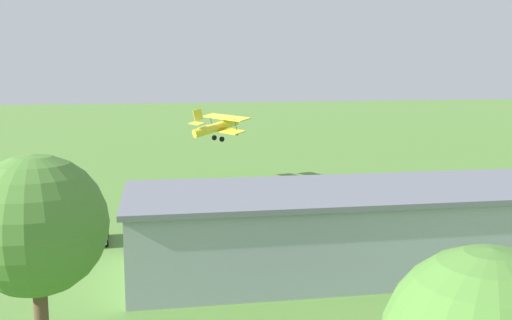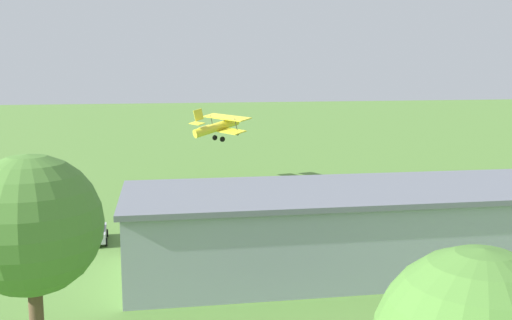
# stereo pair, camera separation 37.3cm
# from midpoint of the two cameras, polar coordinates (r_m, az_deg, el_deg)

# --- Properties ---
(ground_plane) EXTENTS (400.00, 400.00, 0.00)m
(ground_plane) POSITION_cam_midpoint_polar(r_m,az_deg,el_deg) (70.64, 3.34, -2.42)
(ground_plane) COLOR #568438
(hangar) EXTENTS (35.28, 12.67, 5.66)m
(hangar) POSITION_cam_midpoint_polar(r_m,az_deg,el_deg) (41.40, 11.66, -6.45)
(hangar) COLOR #99A3AD
(hangar) RESTS_ON ground_plane
(biplane) EXTENTS (6.95, 9.57, 4.06)m
(biplane) POSITION_cam_midpoint_polar(r_m,az_deg,el_deg) (70.15, -3.90, 3.37)
(biplane) COLOR yellow
(car_silver) EXTENTS (2.05, 3.97, 1.65)m
(car_silver) POSITION_cam_midpoint_polar(r_m,az_deg,el_deg) (48.27, -15.83, -6.88)
(car_silver) COLOR #B7B7BC
(car_silver) RESTS_ON ground_plane
(car_grey) EXTENTS (1.92, 4.06, 1.63)m
(car_grey) POSITION_cam_midpoint_polar(r_m,az_deg,el_deg) (50.45, -22.66, -6.57)
(car_grey) COLOR slate
(car_grey) RESTS_ON ground_plane
(person_near_hangar_door) EXTENTS (0.51, 0.51, 1.76)m
(person_near_hangar_door) POSITION_cam_midpoint_polar(r_m,az_deg,el_deg) (64.46, 20.89, -3.24)
(person_near_hangar_door) COLOR #33723F
(person_near_hangar_door) RESTS_ON ground_plane
(person_crossing_taxiway) EXTENTS (0.47, 0.47, 1.59)m
(person_crossing_taxiway) POSITION_cam_midpoint_polar(r_m,az_deg,el_deg) (49.73, -10.78, -6.32)
(person_crossing_taxiway) COLOR #72338C
(person_crossing_taxiway) RESTS_ON ground_plane
(tree_behind_hangar_right) EXTENTS (5.94, 5.94, 10.20)m
(tree_behind_hangar_right) POSITION_cam_midpoint_polar(r_m,az_deg,el_deg) (25.70, -21.33, -6.11)
(tree_behind_hangar_right) COLOR brown
(tree_behind_hangar_right) RESTS_ON ground_plane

